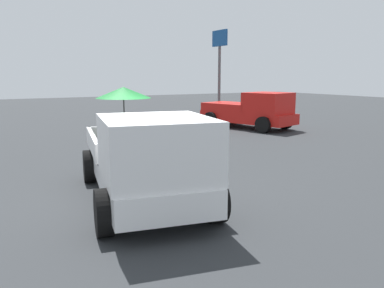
% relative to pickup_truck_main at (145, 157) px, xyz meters
% --- Properties ---
extents(ground_plane, '(80.00, 80.00, 0.00)m').
position_rel_pickup_truck_main_xyz_m(ground_plane, '(-0.37, 0.08, -0.98)').
color(ground_plane, '#2D3033').
extents(pickup_truck_main, '(5.32, 3.06, 2.33)m').
position_rel_pickup_truck_main_xyz_m(pickup_truck_main, '(0.00, 0.00, 0.00)').
color(pickup_truck_main, black).
rests_on(pickup_truck_main, ground).
extents(pickup_truck_red, '(5.11, 3.16, 1.80)m').
position_rel_pickup_truck_main_xyz_m(pickup_truck_red, '(-8.21, 9.18, -0.11)').
color(pickup_truck_red, black).
rests_on(pickup_truck_red, ground).
extents(motel_sign, '(1.40, 0.16, 5.17)m').
position_rel_pickup_truck_main_xyz_m(motel_sign, '(-12.22, 9.95, 2.65)').
color(motel_sign, '#59595B').
rests_on(motel_sign, ground).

